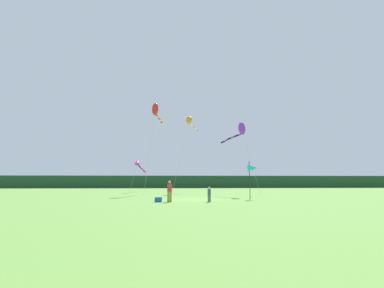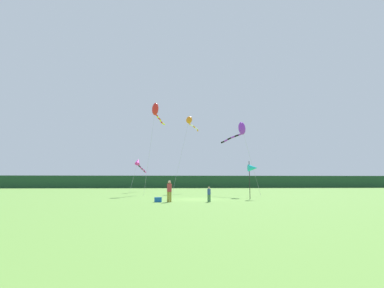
{
  "view_description": "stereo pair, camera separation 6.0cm",
  "coord_description": "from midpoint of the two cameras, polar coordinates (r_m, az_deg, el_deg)",
  "views": [
    {
      "loc": [
        -1.98,
        -25.86,
        1.65
      ],
      "look_at": [
        0.0,
        6.0,
        5.99
      ],
      "focal_mm": 25.75,
      "sensor_mm": 36.0,
      "label": 1
    },
    {
      "loc": [
        -1.92,
        -25.87,
        1.65
      ],
      "look_at": [
        0.0,
        6.0,
        5.99
      ],
      "focal_mm": 25.75,
      "sensor_mm": 36.0,
      "label": 2
    }
  ],
  "objects": [
    {
      "name": "distant_treeline",
      "position": [
        70.89,
        -1.89,
        -7.83
      ],
      "size": [
        108.0,
        3.43,
        3.06
      ],
      "primitive_type": "cube",
      "color": "#1E4228",
      "rests_on": "ground"
    },
    {
      "name": "person_child",
      "position": [
        22.59,
        3.62,
        -10.19
      ],
      "size": [
        0.27,
        0.27,
        1.22
      ],
      "color": "#3F724C",
      "rests_on": "ground"
    },
    {
      "name": "kite_magenta",
      "position": [
        42.6,
        -10.89,
        -3.98
      ],
      "size": [
        1.5,
        7.48,
        5.2
      ],
      "color": "#B2B2B2",
      "rests_on": "ground"
    },
    {
      "name": "person_adult",
      "position": [
        22.53,
        -4.64,
        -9.49
      ],
      "size": [
        0.38,
        0.38,
        1.71
      ],
      "color": "olive",
      "rests_on": "ground"
    },
    {
      "name": "kite_purple",
      "position": [
        33.87,
        10.07,
        2.95
      ],
      "size": [
        3.65,
        4.66,
        8.87
      ],
      "color": "#B2B2B2",
      "rests_on": "ground"
    },
    {
      "name": "ground_plane",
      "position": [
        25.99,
        0.88,
        -11.38
      ],
      "size": [
        120.0,
        120.0,
        0.0
      ],
      "primitive_type": "plane",
      "color": "#6B9E42"
    },
    {
      "name": "kite_red",
      "position": [
        37.73,
        -7.47,
        6.93
      ],
      "size": [
        2.17,
        6.31,
        12.23
      ],
      "color": "#B2B2B2",
      "rests_on": "ground"
    },
    {
      "name": "kite_orange",
      "position": [
        42.21,
        -0.43,
        4.77
      ],
      "size": [
        4.1,
        7.42,
        11.59
      ],
      "color": "#B2B2B2",
      "rests_on": "ground"
    },
    {
      "name": "banner_flag_pole",
      "position": [
        26.78,
        12.53,
        -4.93
      ],
      "size": [
        0.9,
        0.7,
        3.55
      ],
      "color": "black",
      "rests_on": "ground"
    },
    {
      "name": "cooler_box",
      "position": [
        22.7,
        -6.95,
        -11.37
      ],
      "size": [
        0.57,
        0.41,
        0.38
      ],
      "primitive_type": "cube",
      "color": "#1959B2",
      "rests_on": "ground"
    }
  ]
}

